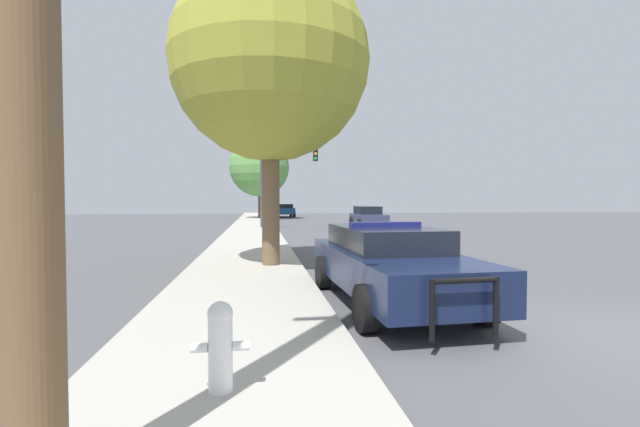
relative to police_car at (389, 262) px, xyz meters
The scene contains 9 objects.
ground_plane 3.38m from the police_car, 42.21° to the right, with size 110.00×110.00×0.00m, color #4F4F54.
sidewalk_left 3.53m from the police_car, 140.29° to the right, with size 3.00×110.00×0.13m.
police_car is the anchor object (origin of this frame).
fire_hydrant 4.42m from the police_car, 127.33° to the right, with size 0.52×0.23×0.82m.
traffic_light 20.47m from the police_car, 91.92° to the left, with size 3.73×0.35×5.33m.
car_background_distant 39.76m from the police_car, 89.18° to the left, with size 2.18×4.20×1.44m.
car_background_oncoming 20.83m from the police_car, 76.35° to the left, with size 1.97×4.24×1.46m.
tree_sidewalk_far 34.97m from the police_car, 93.63° to the left, with size 5.80×5.80×7.89m.
tree_sidewalk_near 6.63m from the police_car, 115.80° to the left, with size 5.29×5.29×8.07m.
Camera 1 is at (-4.77, -5.22, 1.87)m, focal length 24.00 mm.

